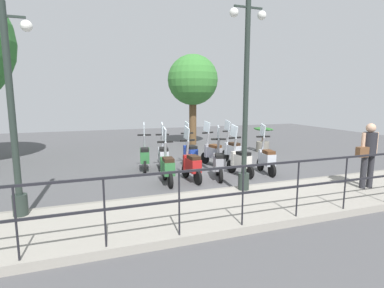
{
  "coord_description": "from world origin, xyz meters",
  "views": [
    {
      "loc": [
        -8.56,
        3.62,
        2.35
      ],
      "look_at": [
        0.2,
        0.5,
        0.9
      ],
      "focal_mm": 28.0,
      "sensor_mm": 36.0,
      "label": 1
    }
  ],
  "objects_px": {
    "lamp_post_near": "(246,105)",
    "scooter_near_2": "(219,163)",
    "scooter_near_0": "(266,158)",
    "scooter_near_4": "(167,167)",
    "pedestrian_with_bag": "(368,151)",
    "scooter_near_1": "(240,160)",
    "scooter_far_0": "(232,150)",
    "scooter_far_1": "(212,152)",
    "tree_distant": "(193,81)",
    "potted_palm": "(263,142)",
    "scooter_far_2": "(190,153)",
    "scooter_near_3": "(192,164)",
    "scooter_far_4": "(145,156)",
    "scooter_far_3": "(163,155)",
    "lamp_post_far": "(13,123)"
  },
  "relations": [
    {
      "from": "lamp_post_near",
      "to": "scooter_near_2",
      "type": "xyz_separation_m",
      "value": [
        1.56,
        -0.07,
        -1.69
      ]
    },
    {
      "from": "scooter_near_0",
      "to": "scooter_near_4",
      "type": "bearing_deg",
      "value": 99.12
    },
    {
      "from": "pedestrian_with_bag",
      "to": "scooter_near_1",
      "type": "distance_m",
      "value": 3.35
    },
    {
      "from": "pedestrian_with_bag",
      "to": "scooter_far_0",
      "type": "distance_m",
      "value": 4.56
    },
    {
      "from": "scooter_far_0",
      "to": "scooter_far_1",
      "type": "bearing_deg",
      "value": 96.97
    },
    {
      "from": "scooter_near_0",
      "to": "scooter_near_2",
      "type": "height_order",
      "value": "same"
    },
    {
      "from": "scooter_far_1",
      "to": "scooter_near_1",
      "type": "bearing_deg",
      "value": 174.56
    },
    {
      "from": "tree_distant",
      "to": "scooter_near_2",
      "type": "bearing_deg",
      "value": 166.98
    },
    {
      "from": "potted_palm",
      "to": "scooter_near_4",
      "type": "height_order",
      "value": "scooter_near_4"
    },
    {
      "from": "scooter_near_0",
      "to": "scooter_near_1",
      "type": "height_order",
      "value": "same"
    },
    {
      "from": "scooter_far_0",
      "to": "scooter_far_2",
      "type": "bearing_deg",
      "value": 87.99
    },
    {
      "from": "lamp_post_near",
      "to": "scooter_near_3",
      "type": "relative_size",
      "value": 2.95
    },
    {
      "from": "tree_distant",
      "to": "scooter_far_4",
      "type": "distance_m",
      "value": 6.29
    },
    {
      "from": "scooter_near_0",
      "to": "scooter_near_1",
      "type": "distance_m",
      "value": 0.88
    },
    {
      "from": "tree_distant",
      "to": "potted_palm",
      "type": "bearing_deg",
      "value": -143.93
    },
    {
      "from": "lamp_post_near",
      "to": "scooter_far_4",
      "type": "xyz_separation_m",
      "value": [
        3.27,
        1.77,
        -1.69
      ]
    },
    {
      "from": "lamp_post_near",
      "to": "scooter_near_3",
      "type": "xyz_separation_m",
      "value": [
        1.61,
        0.76,
        -1.69
      ]
    },
    {
      "from": "scooter_near_2",
      "to": "scooter_near_4",
      "type": "bearing_deg",
      "value": 108.15
    },
    {
      "from": "lamp_post_near",
      "to": "scooter_near_1",
      "type": "relative_size",
      "value": 2.95
    },
    {
      "from": "scooter_near_3",
      "to": "scooter_near_4",
      "type": "xyz_separation_m",
      "value": [
        -0.06,
        0.72,
        0.0
      ]
    },
    {
      "from": "scooter_near_3",
      "to": "scooter_near_4",
      "type": "relative_size",
      "value": 1.0
    },
    {
      "from": "potted_palm",
      "to": "scooter_far_3",
      "type": "bearing_deg",
      "value": 109.6
    },
    {
      "from": "lamp_post_near",
      "to": "scooter_far_3",
      "type": "height_order",
      "value": "lamp_post_near"
    },
    {
      "from": "scooter_far_3",
      "to": "scooter_far_2",
      "type": "bearing_deg",
      "value": -76.27
    },
    {
      "from": "lamp_post_near",
      "to": "scooter_far_2",
      "type": "relative_size",
      "value": 2.95
    },
    {
      "from": "scooter_near_4",
      "to": "scooter_far_3",
      "type": "distance_m",
      "value": 1.66
    },
    {
      "from": "scooter_far_1",
      "to": "scooter_near_3",
      "type": "bearing_deg",
      "value": 125.17
    },
    {
      "from": "lamp_post_near",
      "to": "scooter_far_1",
      "type": "xyz_separation_m",
      "value": [
        3.19,
        -0.57,
        -1.69
      ]
    },
    {
      "from": "potted_palm",
      "to": "scooter_far_0",
      "type": "height_order",
      "value": "scooter_far_0"
    },
    {
      "from": "scooter_near_3",
      "to": "lamp_post_near",
      "type": "bearing_deg",
      "value": -159.94
    },
    {
      "from": "scooter_near_1",
      "to": "scooter_far_3",
      "type": "distance_m",
      "value": 2.51
    },
    {
      "from": "scooter_near_4",
      "to": "scooter_far_4",
      "type": "bearing_deg",
      "value": 13.74
    },
    {
      "from": "scooter_near_3",
      "to": "scooter_far_2",
      "type": "xyz_separation_m",
      "value": [
        1.66,
        -0.54,
        0.0
      ]
    },
    {
      "from": "scooter_far_3",
      "to": "scooter_near_3",
      "type": "bearing_deg",
      "value": -156.5
    },
    {
      "from": "lamp_post_far",
      "to": "tree_distant",
      "type": "relative_size",
      "value": 0.89
    },
    {
      "from": "tree_distant",
      "to": "lamp_post_far",
      "type": "bearing_deg",
      "value": 141.45
    },
    {
      "from": "scooter_far_1",
      "to": "scooter_near_4",
      "type": "bearing_deg",
      "value": 113.84
    },
    {
      "from": "scooter_near_4",
      "to": "scooter_far_4",
      "type": "xyz_separation_m",
      "value": [
        1.72,
        0.29,
        0.0
      ]
    },
    {
      "from": "scooter_near_1",
      "to": "scooter_far_4",
      "type": "distance_m",
      "value": 3.05
    },
    {
      "from": "scooter_near_0",
      "to": "scooter_far_2",
      "type": "distance_m",
      "value": 2.54
    },
    {
      "from": "scooter_near_1",
      "to": "pedestrian_with_bag",
      "type": "bearing_deg",
      "value": -151.38
    },
    {
      "from": "scooter_near_3",
      "to": "scooter_far_4",
      "type": "bearing_deg",
      "value": 26.0
    },
    {
      "from": "potted_palm",
      "to": "scooter_far_1",
      "type": "xyz_separation_m",
      "value": [
        -1.74,
        3.14,
        0.04
      ]
    },
    {
      "from": "scooter_far_4",
      "to": "scooter_far_1",
      "type": "bearing_deg",
      "value": -81.81
    },
    {
      "from": "lamp_post_far",
      "to": "scooter_near_1",
      "type": "distance_m",
      "value": 5.98
    },
    {
      "from": "scooter_near_0",
      "to": "scooter_far_0",
      "type": "bearing_deg",
      "value": 17.08
    },
    {
      "from": "scooter_near_3",
      "to": "scooter_far_0",
      "type": "relative_size",
      "value": 1.0
    },
    {
      "from": "potted_palm",
      "to": "scooter_far_0",
      "type": "bearing_deg",
      "value": 123.91
    },
    {
      "from": "scooter_near_0",
      "to": "scooter_near_2",
      "type": "bearing_deg",
      "value": 99.94
    },
    {
      "from": "scooter_near_4",
      "to": "scooter_far_2",
      "type": "distance_m",
      "value": 2.12
    }
  ]
}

